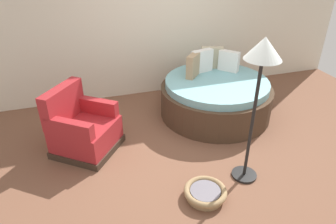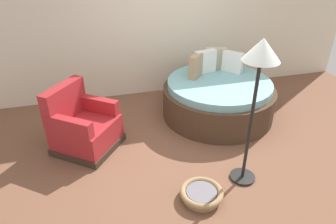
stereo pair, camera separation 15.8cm
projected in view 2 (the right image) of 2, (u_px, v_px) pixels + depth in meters
ground_plane at (189, 150)px, 4.49m from camera, size 8.00×8.00×0.02m
back_wall at (155, 13)px, 5.49m from camera, size 8.00×0.12×3.04m
round_daybed at (218, 97)px, 5.21m from camera, size 1.87×1.87×1.02m
red_armchair at (83, 127)px, 4.38m from camera, size 1.12×1.12×0.94m
pet_basket at (201, 194)px, 3.60m from camera, size 0.51×0.51×0.13m
floor_lamp at (260, 65)px, 3.19m from camera, size 0.40×0.40×1.82m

